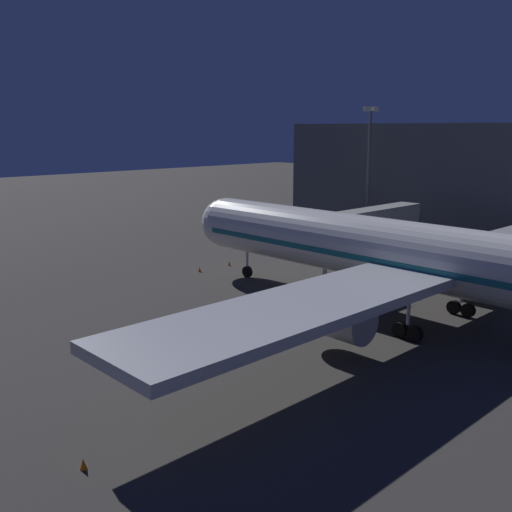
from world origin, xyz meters
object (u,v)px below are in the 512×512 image
(traffic_cone_nose_port, at_px, (229,263))
(traffic_cone_nose_starboard, at_px, (200,269))
(jet_bridge, at_px, (356,223))
(airliner_at_gate, at_px, (436,261))
(apron_floodlight_mast, at_px, (369,166))
(traffic_cone_wingtip_svc_side, at_px, (83,464))

(traffic_cone_nose_port, relative_size, traffic_cone_nose_starboard, 1.00)
(traffic_cone_nose_port, distance_m, traffic_cone_nose_starboard, 4.40)
(jet_bridge, distance_m, traffic_cone_nose_port, 15.48)
(airliner_at_gate, distance_m, apron_floodlight_mast, 36.09)
(jet_bridge, bearing_deg, traffic_cone_nose_port, -55.79)
(jet_bridge, distance_m, traffic_cone_nose_starboard, 18.19)
(traffic_cone_nose_starboard, bearing_deg, jet_bridge, 136.27)
(jet_bridge, relative_size, traffic_cone_wingtip_svc_side, 34.46)
(apron_floodlight_mast, distance_m, traffic_cone_wingtip_svc_side, 61.91)
(traffic_cone_wingtip_svc_side, bearing_deg, traffic_cone_nose_port, -140.50)
(apron_floodlight_mast, distance_m, traffic_cone_nose_port, 25.68)
(airliner_at_gate, relative_size, apron_floodlight_mast, 3.12)
(apron_floodlight_mast, relative_size, traffic_cone_nose_starboard, 33.81)
(apron_floodlight_mast, relative_size, traffic_cone_nose_port, 33.81)
(traffic_cone_wingtip_svc_side, bearing_deg, jet_bridge, -159.97)
(jet_bridge, bearing_deg, apron_floodlight_mast, -148.02)
(jet_bridge, relative_size, traffic_cone_nose_starboard, 34.46)
(jet_bridge, height_order, traffic_cone_wingtip_svc_side, jet_bridge)
(airliner_at_gate, distance_m, jet_bridge, 18.69)
(airliner_at_gate, height_order, traffic_cone_wingtip_svc_side, airliner_at_gate)
(traffic_cone_nose_starboard, bearing_deg, traffic_cone_wingtip_svc_side, 43.61)
(apron_floodlight_mast, bearing_deg, airliner_at_gate, 44.41)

